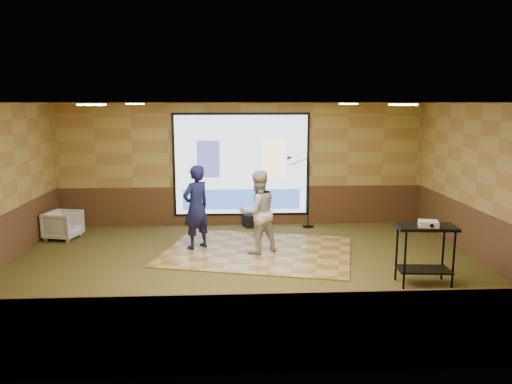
{
  "coord_description": "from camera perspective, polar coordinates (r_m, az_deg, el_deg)",
  "views": [
    {
      "loc": [
        -0.31,
        -8.64,
        3.01
      ],
      "look_at": [
        0.21,
        0.8,
        1.3
      ],
      "focal_mm": 35.0,
      "sensor_mm": 36.0,
      "label": 1
    }
  ],
  "objects": [
    {
      "name": "player_left",
      "position": [
        10.27,
        -6.86,
        -1.73
      ],
      "size": [
        0.75,
        0.73,
        1.73
      ],
      "primitive_type": "imported",
      "rotation": [
        0.0,
        0.0,
        3.86
      ],
      "color": "#141640",
      "rests_on": "dance_floor"
    },
    {
      "name": "duffel_bag",
      "position": [
        12.24,
        -0.25,
        -3.26
      ],
      "size": [
        0.57,
        0.47,
        0.3
      ],
      "primitive_type": "cube",
      "rotation": [
        0.0,
        0.0,
        0.33
      ],
      "color": "black",
      "rests_on": "ground"
    },
    {
      "name": "downlight_se",
      "position": [
        7.56,
        16.44,
        9.55
      ],
      "size": [
        0.32,
        0.32,
        0.02
      ],
      "primitive_type": "cube",
      "color": "#FFEDBF",
      "rests_on": "room_shell"
    },
    {
      "name": "mic_stand",
      "position": [
        12.15,
        5.74,
        -1.76
      ],
      "size": [
        0.68,
        0.28,
        1.74
      ],
      "rotation": [
        0.0,
        0.0,
        -0.39
      ],
      "color": "black",
      "rests_on": "ground"
    },
    {
      "name": "ground",
      "position": [
        9.15,
        -1.07,
        -8.95
      ],
      "size": [
        9.0,
        9.0,
        0.0
      ],
      "primitive_type": "plane",
      "color": "#2C3216",
      "rests_on": "ground"
    },
    {
      "name": "banquet_chair",
      "position": [
        11.9,
        -21.18,
        -3.54
      ],
      "size": [
        0.83,
        0.82,
        0.63
      ],
      "primitive_type": "imported",
      "rotation": [
        0.0,
        0.0,
        1.33
      ],
      "color": "gray",
      "rests_on": "ground"
    },
    {
      "name": "downlight_sw",
      "position": [
        7.38,
        -18.27,
        9.45
      ],
      "size": [
        0.32,
        0.32,
        0.02
      ],
      "primitive_type": "cube",
      "color": "#FFEDBF",
      "rests_on": "room_shell"
    },
    {
      "name": "downlight_ne",
      "position": [
        10.73,
        10.51,
        9.87
      ],
      "size": [
        0.32,
        0.32,
        0.02
      ],
      "primitive_type": "cube",
      "color": "#FFEDBF",
      "rests_on": "room_shell"
    },
    {
      "name": "projector_screen",
      "position": [
        12.17,
        -1.68,
        3.0
      ],
      "size": [
        3.32,
        0.06,
        2.52
      ],
      "color": "black",
      "rests_on": "room_shell"
    },
    {
      "name": "downlight_nw",
      "position": [
        10.61,
        -13.64,
        9.75
      ],
      "size": [
        0.32,
        0.32,
        0.02
      ],
      "primitive_type": "cube",
      "color": "#FFEDBF",
      "rests_on": "room_shell"
    },
    {
      "name": "room_shell",
      "position": [
        8.69,
        -1.11,
        4.21
      ],
      "size": [
        9.04,
        7.04,
        3.02
      ],
      "color": "#AE9448",
      "rests_on": "ground"
    },
    {
      "name": "player_right",
      "position": [
        9.93,
        0.21,
        -2.27
      ],
      "size": [
        1.0,
        0.92,
        1.66
      ],
      "primitive_type": "imported",
      "rotation": [
        0.0,
        0.0,
        3.6
      ],
      "color": "#BCB7AC",
      "rests_on": "dance_floor"
    },
    {
      "name": "wainscot_back",
      "position": [
        12.38,
        -1.67,
        -1.57
      ],
      "size": [
        9.0,
        0.04,
        0.95
      ],
      "primitive_type": "cube",
      "color": "#54301C",
      "rests_on": "ground"
    },
    {
      "name": "projector",
      "position": [
        8.59,
        19.1,
        -3.45
      ],
      "size": [
        0.35,
        0.32,
        0.1
      ],
      "primitive_type": "cube",
      "rotation": [
        0.0,
        0.0,
        -0.25
      ],
      "color": "white",
      "rests_on": "av_table"
    },
    {
      "name": "wainscot_right",
      "position": [
        10.19,
        25.09,
        -5.14
      ],
      "size": [
        0.04,
        7.0,
        0.95
      ],
      "primitive_type": "cube",
      "color": "#54301C",
      "rests_on": "ground"
    },
    {
      "name": "av_table",
      "position": [
        8.75,
        18.79,
        -5.51
      ],
      "size": [
        0.96,
        0.5,
        1.01
      ],
      "rotation": [
        0.0,
        0.0,
        -0.09
      ],
      "color": "black",
      "rests_on": "ground"
    },
    {
      "name": "dance_floor",
      "position": [
        10.24,
        0.22,
        -6.76
      ],
      "size": [
        4.28,
        3.64,
        0.03
      ],
      "primitive_type": "cube",
      "rotation": [
        0.0,
        0.0,
        -0.25
      ],
      "color": "#AB873E",
      "rests_on": "ground"
    },
    {
      "name": "wainscot_front",
      "position": [
        5.75,
        0.24,
        -15.88
      ],
      "size": [
        9.0,
        0.04,
        0.95
      ],
      "primitive_type": "cube",
      "color": "#54301C",
      "rests_on": "ground"
    }
  ]
}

